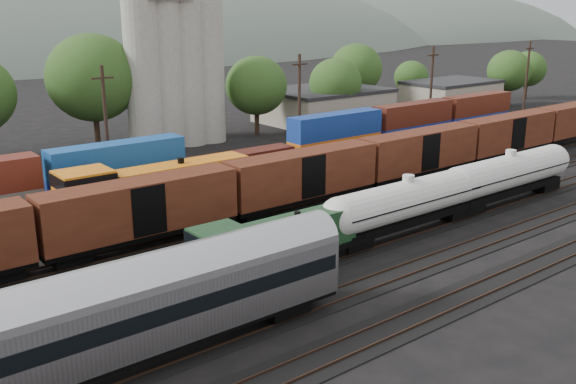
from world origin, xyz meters
TOP-DOWN VIEW (x-y plane):
  - ground at (0.00, 0.00)m, footprint 600.00×600.00m
  - tracks at (0.00, 0.00)m, footprint 180.00×33.20m
  - green_locomotive at (-12.89, -5.00)m, footprint 14.99×2.65m
  - tank_car_a at (0.73, -5.00)m, footprint 17.23×3.08m
  - tank_car_b at (14.40, -5.00)m, footprint 17.66×3.16m
  - passenger_coach at (-24.76, -10.00)m, footprint 24.50×3.02m
  - orange_locomotive at (-14.07, 10.00)m, footprint 19.97×3.33m
  - boxcar_string at (6.19, 5.00)m, footprint 153.60×2.90m
  - container_wall at (-16.71, 15.00)m, footprint 164.12×2.60m
  - grain_silo at (3.28, 36.00)m, footprint 13.40×5.00m
  - industrial_sheds at (6.63, 35.25)m, footprint 119.38×17.26m
  - tree_band at (-11.67, 37.83)m, footprint 163.38×21.39m
  - utility_poles at (0.00, 22.00)m, footprint 122.20×0.36m

SIDE VIEW (x-z plane):
  - ground at x=0.00m, z-range 0.00..0.00m
  - tracks at x=0.00m, z-range -0.05..0.15m
  - green_locomotive at x=-12.89m, z-range 0.30..4.27m
  - industrial_sheds at x=6.63m, z-range 0.01..5.11m
  - tank_car_a at x=0.73m, z-range 0.43..4.94m
  - tank_car_b at x=14.40m, z-range 0.43..5.06m
  - orange_locomotive at x=-14.07m, z-range 0.33..5.32m
  - container_wall at x=-16.71m, z-range -0.08..5.72m
  - boxcar_string at x=6.19m, z-range 1.02..5.22m
  - passenger_coach at x=-24.76m, z-range 0.62..6.18m
  - utility_poles at x=0.00m, z-range 0.21..12.21m
  - tree_band at x=-11.67m, z-range 0.30..14.56m
  - grain_silo at x=3.28m, z-range -3.24..25.76m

